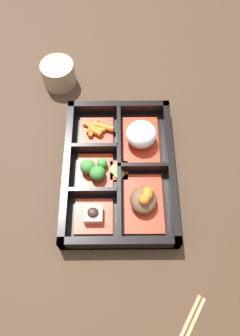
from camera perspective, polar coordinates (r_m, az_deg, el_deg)
ground_plane at (r=0.69m, az=0.00°, el=-0.95°), size 3.00×3.00×0.00m
bento_base at (r=0.69m, az=0.00°, el=-0.77°), size 0.32×0.23×0.01m
bento_rim at (r=0.67m, az=-0.19°, el=-0.19°), size 0.32×0.23×0.04m
bowl_rice at (r=0.70m, az=3.83°, el=5.64°), size 0.12×0.08×0.05m
bowl_stew at (r=0.64m, az=4.35°, el=-5.60°), size 0.12×0.08×0.05m
bowl_carrots at (r=0.73m, az=-3.93°, el=6.50°), size 0.08×0.08×0.02m
bowl_greens at (r=0.67m, az=-4.24°, el=-0.34°), size 0.08×0.07×0.04m
bowl_tofu at (r=0.64m, az=-4.46°, el=-8.22°), size 0.07×0.07×0.03m
bowl_pickles at (r=0.68m, az=-0.37°, el=-0.56°), size 0.04×0.04×0.01m
tea_cup at (r=0.83m, az=-10.54°, el=15.90°), size 0.08×0.08×0.06m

